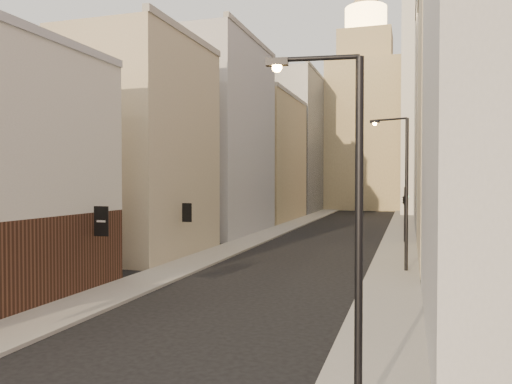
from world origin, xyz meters
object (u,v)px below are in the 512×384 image
object	(u,v)px
streetlamp_near	(349,216)
traffic_light_right	(405,199)
white_tower	(427,100)
clock_tower	(365,118)
streetlamp_mid	(403,184)

from	to	relation	value
streetlamp_near	traffic_light_right	xyz separation A→B (m)	(0.90, 34.84, -0.91)
white_tower	traffic_light_right	world-z (taller)	white_tower
streetlamp_near	white_tower	bearing A→B (deg)	79.91
clock_tower	streetlamp_near	xyz separation A→B (m)	(7.10, -88.03, -12.78)
streetlamp_near	traffic_light_right	distance (m)	34.86
streetlamp_mid	traffic_light_right	distance (m)	14.67
streetlamp_mid	white_tower	bearing A→B (deg)	107.28
streetlamp_mid	traffic_light_right	world-z (taller)	streetlamp_mid
clock_tower	streetlamp_mid	size ratio (longest dim) A/B	4.75
streetlamp_near	streetlamp_mid	world-z (taller)	streetlamp_mid
streetlamp_near	traffic_light_right	bearing A→B (deg)	81.45
clock_tower	streetlamp_mid	bearing A→B (deg)	-83.27
white_tower	streetlamp_mid	xyz separation A→B (m)	(-3.00, -53.79, -13.20)
clock_tower	traffic_light_right	size ratio (longest dim) A/B	8.98
clock_tower	streetlamp_mid	xyz separation A→B (m)	(8.00, -67.79, -12.23)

